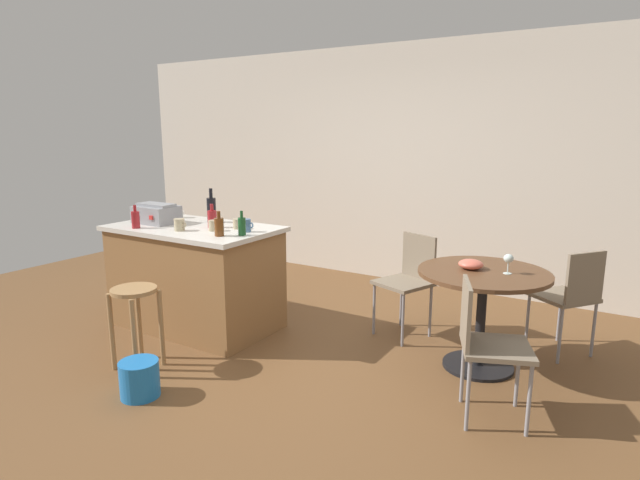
% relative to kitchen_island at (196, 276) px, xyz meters
% --- Properties ---
extents(ground_plane, '(8.80, 8.80, 0.00)m').
position_rel_kitchen_island_xyz_m(ground_plane, '(1.07, -0.20, -0.46)').
color(ground_plane, brown).
extents(back_wall, '(8.00, 0.10, 2.70)m').
position_rel_kitchen_island_xyz_m(back_wall, '(1.07, 2.38, 0.89)').
color(back_wall, beige).
rests_on(back_wall, ground_plane).
extents(kitchen_island, '(1.48, 0.87, 0.92)m').
position_rel_kitchen_island_xyz_m(kitchen_island, '(0.00, 0.00, 0.00)').
color(kitchen_island, olive).
rests_on(kitchen_island, ground_plane).
extents(wooden_stool, '(0.33, 0.33, 0.62)m').
position_rel_kitchen_island_xyz_m(wooden_stool, '(0.25, -0.87, -0.01)').
color(wooden_stool, '#A37A4C').
rests_on(wooden_stool, ground_plane).
extents(dining_table, '(0.94, 0.94, 0.75)m').
position_rel_kitchen_island_xyz_m(dining_table, '(2.42, 0.47, 0.11)').
color(dining_table, black).
rests_on(dining_table, ground_plane).
extents(folding_chair_near, '(0.52, 0.52, 0.87)m').
position_rel_kitchen_island_xyz_m(folding_chair_near, '(1.71, 0.81, 0.06)').
color(folding_chair_near, '#7F705B').
rests_on(folding_chair_near, ground_plane).
extents(folding_chair_far, '(0.52, 0.52, 0.87)m').
position_rel_kitchen_island_xyz_m(folding_chair_far, '(2.62, -0.23, 0.05)').
color(folding_chair_far, '#7F705B').
rests_on(folding_chair_far, ground_plane).
extents(folding_chair_left, '(0.56, 0.56, 0.86)m').
position_rel_kitchen_island_xyz_m(folding_chair_left, '(2.95, 1.05, 0.05)').
color(folding_chair_left, '#7F705B').
rests_on(folding_chair_left, ground_plane).
extents(toolbox, '(0.38, 0.29, 0.18)m').
position_rel_kitchen_island_xyz_m(toolbox, '(-0.40, -0.05, 0.54)').
color(toolbox, gray).
rests_on(toolbox, kitchen_island).
extents(bottle_0, '(0.08, 0.08, 0.31)m').
position_rel_kitchen_island_xyz_m(bottle_0, '(-0.01, 0.25, 0.58)').
color(bottle_0, black).
rests_on(bottle_0, kitchen_island).
extents(bottle_1, '(0.06, 0.06, 0.20)m').
position_rel_kitchen_island_xyz_m(bottle_1, '(0.63, -0.08, 0.53)').
color(bottle_1, '#194C23').
rests_on(bottle_1, kitchen_island).
extents(bottle_2, '(0.07, 0.07, 0.20)m').
position_rel_kitchen_island_xyz_m(bottle_2, '(-0.36, -0.32, 0.53)').
color(bottle_2, maroon).
rests_on(bottle_2, kitchen_island).
extents(bottle_3, '(0.08, 0.08, 0.20)m').
position_rel_kitchen_island_xyz_m(bottle_3, '(0.18, 0.05, 0.54)').
color(bottle_3, maroon).
rests_on(bottle_3, kitchen_island).
extents(bottle_4, '(0.08, 0.08, 0.20)m').
position_rel_kitchen_island_xyz_m(bottle_4, '(0.49, -0.21, 0.53)').
color(bottle_4, '#603314').
rests_on(bottle_4, kitchen_island).
extents(cup_0, '(0.11, 0.08, 0.10)m').
position_rel_kitchen_island_xyz_m(cup_0, '(-0.45, 0.27, 0.51)').
color(cup_0, white).
rests_on(cup_0, kitchen_island).
extents(cup_1, '(0.11, 0.08, 0.09)m').
position_rel_kitchen_island_xyz_m(cup_1, '(0.30, -0.06, 0.50)').
color(cup_1, tan).
rests_on(cup_1, kitchen_island).
extents(cup_2, '(0.11, 0.08, 0.09)m').
position_rel_kitchen_island_xyz_m(cup_2, '(0.41, 0.11, 0.50)').
color(cup_2, tan).
rests_on(cup_2, kitchen_island).
extents(cup_3, '(0.12, 0.09, 0.10)m').
position_rel_kitchen_island_xyz_m(cup_3, '(0.06, -0.21, 0.51)').
color(cup_3, tan).
rests_on(cup_3, kitchen_island).
extents(cup_4, '(0.11, 0.07, 0.11)m').
position_rel_kitchen_island_xyz_m(cup_4, '(0.57, 0.05, 0.51)').
color(cup_4, '#4C7099').
rests_on(cup_4, kitchen_island).
extents(wine_glass, '(0.07, 0.07, 0.14)m').
position_rel_kitchen_island_xyz_m(wine_glass, '(2.58, 0.48, 0.39)').
color(wine_glass, silver).
rests_on(wine_glass, dining_table).
extents(serving_bowl, '(0.18, 0.18, 0.07)m').
position_rel_kitchen_island_xyz_m(serving_bowl, '(2.32, 0.48, 0.32)').
color(serving_bowl, '#DB6651').
rests_on(serving_bowl, dining_table).
extents(plastic_bucket, '(0.26, 0.26, 0.25)m').
position_rel_kitchen_island_xyz_m(plastic_bucket, '(0.61, -1.16, -0.34)').
color(plastic_bucket, blue).
rests_on(plastic_bucket, ground_plane).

